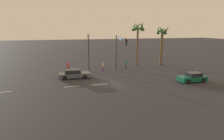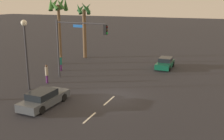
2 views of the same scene
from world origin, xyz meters
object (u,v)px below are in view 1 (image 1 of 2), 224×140
Objects in this scene: car_2 at (193,77)px; streetlamp at (88,45)px; pedestrian_1 at (103,65)px; pedestrian_2 at (68,66)px; traffic_signal at (119,48)px; pedestrian_0 at (126,63)px; car_1 at (74,74)px; palm_tree_1 at (162,38)px; palm_tree_0 at (138,32)px.

car_2 is 17.08m from streetlamp.
pedestrian_2 is (-5.83, 1.58, -0.14)m from pedestrian_1.
traffic_signal is at bearing -39.18° from pedestrian_1.
pedestrian_0 is 10.54m from pedestrian_2.
pedestrian_2 is (-10.54, 0.20, -0.08)m from pedestrian_0.
car_1 is 2.58× the size of pedestrian_0.
car_1 is 19.30m from palm_tree_1.
pedestrian_0 is 0.96× the size of pedestrian_1.
streetlamp is 3.55× the size of pedestrian_0.
car_2 is 2.15× the size of pedestrian_0.
car_2 is 0.45× the size of palm_tree_0.
pedestrian_2 is 0.20× the size of palm_tree_0.
palm_tree_0 is (-2.78, 13.34, 6.10)m from car_2.
streetlamp is 0.81× the size of palm_tree_1.
pedestrian_2 is 15.03m from palm_tree_0.
streetlamp is 5.16m from pedestrian_2.
pedestrian_2 reaches higher than car_1.
traffic_signal is 0.77× the size of palm_tree_1.
palm_tree_0 is at bearing 7.62° from pedestrian_2.
pedestrian_1 is 0.22× the size of palm_tree_0.
streetlamp is at bearing -171.77° from pedestrian_0.
pedestrian_2 is at bearing 156.78° from traffic_signal.
car_2 reaches higher than car_1.
palm_tree_0 is 1.09× the size of palm_tree_1.
pedestrian_0 is at bearing -147.48° from palm_tree_0.
car_1 is 0.54× the size of palm_tree_0.
traffic_signal is 4.47m from pedestrian_1.
car_2 is 0.49× the size of palm_tree_1.
pedestrian_1 is 0.24× the size of palm_tree_1.
pedestrian_1 reaches higher than car_2.
pedestrian_0 is at bearing -173.86° from palm_tree_1.
streetlamp reaches higher than pedestrian_0.
palm_tree_0 is at bearing 16.59° from streetlamp.
pedestrian_0 is 0.21× the size of palm_tree_0.
car_1 is at bearing -152.54° from palm_tree_0.
palm_tree_1 is (14.98, 1.87, 0.94)m from streetlamp.
pedestrian_1 is (-4.71, -1.38, 0.07)m from pedestrian_0.
palm_tree_1 is at bearing 2.01° from pedestrian_2.
palm_tree_0 reaches higher than streetlamp.
traffic_signal is 3.38× the size of pedestrian_0.
palm_tree_1 is at bearing 6.14° from pedestrian_0.
streetlamp is at bearing 154.27° from traffic_signal.
car_2 is 13.23m from palm_tree_1.
pedestrian_2 is at bearing 178.91° from pedestrian_0.
pedestrian_0 is (9.92, 4.78, 0.36)m from car_1.
pedestrian_1 is 1.12× the size of pedestrian_2.
pedestrian_1 reaches higher than car_1.
streetlamp is 3.41× the size of pedestrian_1.
traffic_signal is at bearing -23.22° from pedestrian_2.
car_1 is at bearing 157.68° from car_2.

